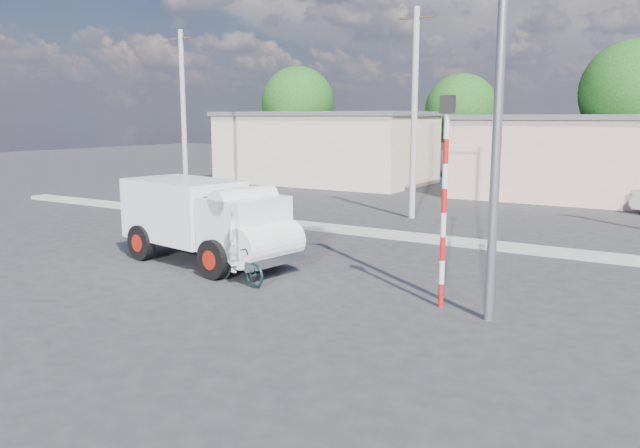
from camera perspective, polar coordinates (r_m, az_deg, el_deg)
The scene contains 10 objects.
ground_plane at distance 13.60m, azimuth -4.16°, elevation -7.07°, with size 120.00×120.00×0.00m, color #29292B.
median at distance 20.42m, azimuth 9.07°, elevation -1.23°, with size 40.00×0.80×0.16m, color #99968E.
truck at distance 16.98m, azimuth -10.23°, elevation 0.46°, with size 5.63×2.86×2.22m.
bicycle at distance 15.01m, azimuth -7.47°, elevation -3.63°, with size 0.63×1.82×0.95m, color #142A2A.
cyclist at distance 14.94m, azimuth -7.49°, elevation -2.51°, with size 0.57×0.37×1.55m, color silver.
traffic_pole at distance 12.90m, azimuth 11.34°, elevation 3.63°, with size 0.28×0.18×4.36m.
streetlight at distance 12.29m, azimuth 15.44°, elevation 14.23°, with size 2.34×0.22×9.00m.
building_row at distance 33.24m, azimuth 20.36°, elevation 6.06°, with size 37.80×7.30×4.44m.
tree_row at distance 39.19m, azimuth 26.41°, elevation 10.32°, with size 43.62×7.43×8.42m.
utility_poles at distance 22.96m, azimuth 20.91°, elevation 9.47°, with size 35.40×0.24×8.00m.
Camera 1 is at (7.65, -10.54, 3.93)m, focal length 35.00 mm.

